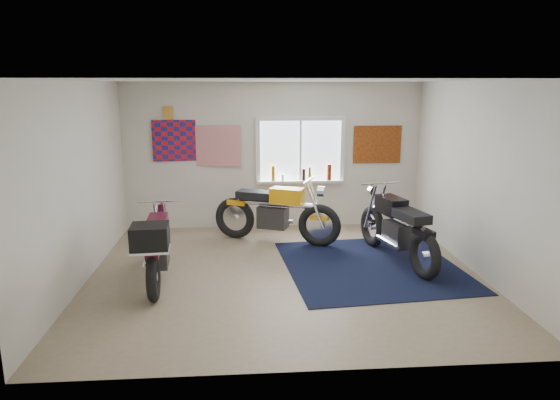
{
  "coord_description": "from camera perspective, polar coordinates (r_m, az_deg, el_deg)",
  "views": [
    {
      "loc": [
        -0.56,
        -6.7,
        2.65
      ],
      "look_at": [
        -0.03,
        0.4,
        1.0
      ],
      "focal_mm": 32.0,
      "sensor_mm": 36.0,
      "label": 1
    }
  ],
  "objects": [
    {
      "name": "black_chrome_bike",
      "position": [
        7.79,
        13.21,
        -3.31
      ],
      "size": [
        0.79,
        2.18,
        1.14
      ],
      "rotation": [
        0.0,
        0.0,
        1.81
      ],
      "color": "black",
      "rests_on": "navy_rug"
    },
    {
      "name": "ground",
      "position": [
        7.22,
        0.51,
        -8.44
      ],
      "size": [
        5.5,
        5.5,
        0.0
      ],
      "primitive_type": "plane",
      "color": "#9E896B",
      "rests_on": "ground"
    },
    {
      "name": "triumph_poster",
      "position": [
        9.58,
        11.05,
        6.25
      ],
      "size": [
        0.9,
        0.03,
        0.7
      ],
      "primitive_type": "cube",
      "color": "#A54C14",
      "rests_on": "room_shell"
    },
    {
      "name": "window_assembly",
      "position": [
        9.31,
        2.34,
        5.17
      ],
      "size": [
        1.66,
        0.17,
        1.26
      ],
      "color": "white",
      "rests_on": "room_shell"
    },
    {
      "name": "yellow_triumph",
      "position": [
        8.5,
        -0.52,
        -1.57
      ],
      "size": [
        2.14,
        1.02,
        1.14
      ],
      "rotation": [
        0.0,
        0.0,
        -0.39
      ],
      "color": "black",
      "rests_on": "ground"
    },
    {
      "name": "navy_rug",
      "position": [
        7.63,
        10.36,
        -7.41
      ],
      "size": [
        2.73,
        2.82,
        0.01
      ],
      "primitive_type": "cube",
      "rotation": [
        0.0,
        0.0,
        0.09
      ],
      "color": "black",
      "rests_on": "ground"
    },
    {
      "name": "maroon_tourer",
      "position": [
        6.89,
        -13.95,
        -5.22
      ],
      "size": [
        0.63,
        2.02,
        1.02
      ],
      "rotation": [
        0.0,
        0.0,
        1.64
      ],
      "color": "black",
      "rests_on": "ground"
    },
    {
      "name": "flag_display",
      "position": [
        9.29,
        -12.72,
        9.69
      ],
      "size": [
        1.6,
        0.1,
        1.17
      ],
      "color": "red",
      "rests_on": "room_shell"
    },
    {
      "name": "oil_bottles",
      "position": [
        9.31,
        3.05,
        3.04
      ],
      "size": [
        1.13,
        0.09,
        0.3
      ],
      "color": "#886613",
      "rests_on": "window_assembly"
    },
    {
      "name": "room_shell",
      "position": [
        6.79,
        0.54,
        4.54
      ],
      "size": [
        5.5,
        5.5,
        5.5
      ],
      "color": "white",
      "rests_on": "ground"
    }
  ]
}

